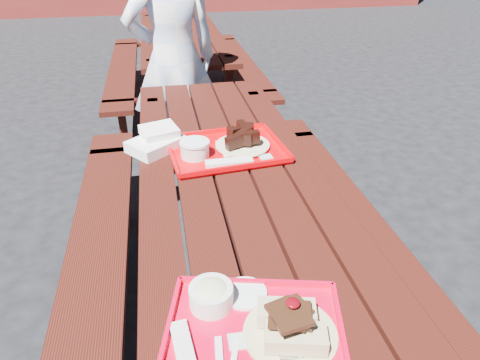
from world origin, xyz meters
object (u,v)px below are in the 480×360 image
Objects in this scene: near_tray at (255,320)px; person at (174,60)px; far_tray at (225,148)px; picnic_table_far at (182,52)px; picnic_table_near at (233,215)px.

person is (-0.06, 2.17, 0.07)m from near_tray.
person is at bearing 96.71° from far_tray.
picnic_table_far is 2.60m from far_tray.
picnic_table_far is 1.42m from person.
near_tray is 2.17m from person.
picnic_table_far is 3.56m from near_tray.
near_tray is 0.29× the size of person.
person is (-0.14, 1.42, 0.29)m from picnic_table_near.
picnic_table_near is at bearing 83.80° from near_tray.
picnic_table_near is at bearing -90.31° from far_tray.
person reaches higher than near_tray.
picnic_table_near is 2.80m from picnic_table_far.
person is at bearing -95.82° from picnic_table_far.
picnic_table_far is 4.81× the size of near_tray.
picnic_table_far is 4.50× the size of far_tray.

